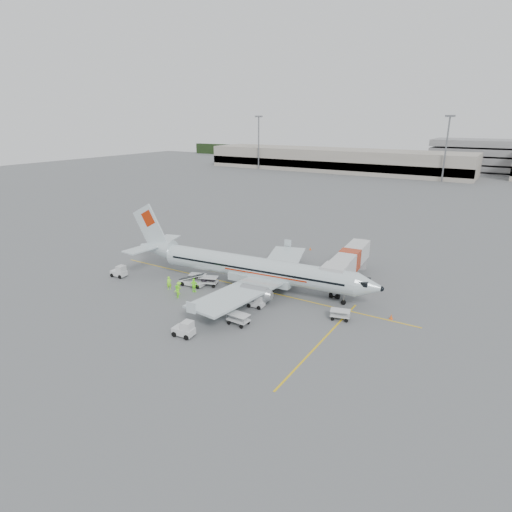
% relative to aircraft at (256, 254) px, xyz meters
% --- Properties ---
extents(ground, '(360.00, 360.00, 0.00)m').
position_rel_aircraft_xyz_m(ground, '(-1.03, -0.25, -4.78)').
color(ground, '#56595B').
extents(stripe_lead, '(44.00, 0.20, 0.01)m').
position_rel_aircraft_xyz_m(stripe_lead, '(-1.03, -0.25, -4.78)').
color(stripe_lead, yellow).
rests_on(stripe_lead, ground).
extents(stripe_cross, '(0.20, 20.00, 0.01)m').
position_rel_aircraft_xyz_m(stripe_cross, '(12.97, -8.25, -4.78)').
color(stripe_cross, yellow).
rests_on(stripe_cross, ground).
extents(terminal_west, '(110.00, 22.00, 9.00)m').
position_rel_aircraft_xyz_m(terminal_west, '(-41.03, 129.75, -0.28)').
color(terminal_west, gray).
rests_on(terminal_west, ground).
extents(treeline, '(300.00, 3.00, 6.00)m').
position_rel_aircraft_xyz_m(treeline, '(-1.03, 174.75, -1.78)').
color(treeline, black).
rests_on(treeline, ground).
extents(mast_west, '(3.20, 1.20, 22.00)m').
position_rel_aircraft_xyz_m(mast_west, '(-71.03, 117.75, 6.22)').
color(mast_west, slate).
rests_on(mast_west, ground).
extents(mast_center, '(3.20, 1.20, 22.00)m').
position_rel_aircraft_xyz_m(mast_center, '(3.97, 117.75, 6.22)').
color(mast_center, slate).
rests_on(mast_center, ground).
extents(aircraft, '(37.07, 30.30, 9.56)m').
position_rel_aircraft_xyz_m(aircraft, '(0.00, 0.00, 0.00)').
color(aircraft, silver).
rests_on(aircraft, ground).
extents(jet_bridge, '(4.52, 17.31, 4.49)m').
position_rel_aircraft_xyz_m(jet_bridge, '(9.55, 8.54, -2.53)').
color(jet_bridge, silver).
rests_on(jet_bridge, ground).
extents(belt_loader, '(4.52, 2.11, 2.36)m').
position_rel_aircraft_xyz_m(belt_loader, '(-7.63, -3.64, -3.60)').
color(belt_loader, silver).
rests_on(belt_loader, ground).
extents(tug_fore, '(2.03, 1.25, 1.52)m').
position_rel_aircraft_xyz_m(tug_fore, '(3.08, -4.93, -4.02)').
color(tug_fore, silver).
rests_on(tug_fore, ground).
extents(tug_mid, '(2.31, 1.46, 1.71)m').
position_rel_aircraft_xyz_m(tug_mid, '(0.46, -14.83, -3.93)').
color(tug_mid, silver).
rests_on(tug_mid, ground).
extents(tug_aft, '(2.27, 1.44, 1.66)m').
position_rel_aircraft_xyz_m(tug_aft, '(-18.71, -6.40, -3.95)').
color(tug_aft, silver).
rests_on(tug_aft, ground).
extents(cart_loaded_a, '(2.84, 2.25, 1.29)m').
position_rel_aircraft_xyz_m(cart_loaded_a, '(-5.80, -2.57, -4.13)').
color(cart_loaded_a, silver).
rests_on(cart_loaded_a, ground).
extents(cart_loaded_b, '(2.55, 1.96, 1.17)m').
position_rel_aircraft_xyz_m(cart_loaded_b, '(-7.88, -2.25, -4.19)').
color(cart_loaded_b, silver).
rests_on(cart_loaded_b, ground).
extents(cart_empty_a, '(2.45, 1.52, 1.25)m').
position_rel_aircraft_xyz_m(cart_empty_a, '(3.83, -9.79, -4.16)').
color(cart_empty_a, silver).
rests_on(cart_empty_a, ground).
extents(cart_empty_b, '(2.40, 1.77, 1.12)m').
position_rel_aircraft_xyz_m(cart_empty_b, '(12.74, -2.85, -4.22)').
color(cart_empty_b, silver).
rests_on(cart_empty_b, ground).
extents(cone_nose, '(0.37, 0.37, 0.61)m').
position_rel_aircraft_xyz_m(cone_nose, '(17.57, 0.20, -4.47)').
color(cone_nose, '#E85716').
rests_on(cone_nose, ground).
extents(cone_port, '(0.34, 0.34, 0.55)m').
position_rel_aircraft_xyz_m(cone_port, '(-1.12, 19.45, -4.50)').
color(cone_port, '#E85716').
rests_on(cone_port, ground).
extents(cone_stbd, '(0.40, 0.40, 0.65)m').
position_rel_aircraft_xyz_m(cone_stbd, '(0.42, -9.03, -4.45)').
color(cone_stbd, '#E85716').
rests_on(cone_stbd, ground).
extents(crew_a, '(0.74, 0.77, 1.78)m').
position_rel_aircraft_xyz_m(crew_a, '(-9.36, -6.25, -3.89)').
color(crew_a, '#84F122').
rests_on(crew_a, ground).
extents(crew_b, '(1.00, 1.01, 1.65)m').
position_rel_aircraft_xyz_m(crew_b, '(-6.71, -7.79, -3.96)').
color(crew_b, '#84F122').
rests_on(crew_b, ground).
extents(crew_c, '(1.03, 1.24, 1.66)m').
position_rel_aircraft_xyz_m(crew_c, '(-7.24, -6.75, -3.95)').
color(crew_c, '#84F122').
rests_on(crew_c, ground).
extents(crew_d, '(1.17, 0.75, 1.85)m').
position_rel_aircraft_xyz_m(crew_d, '(-6.02, -5.25, -3.86)').
color(crew_d, '#84F122').
rests_on(crew_d, ground).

